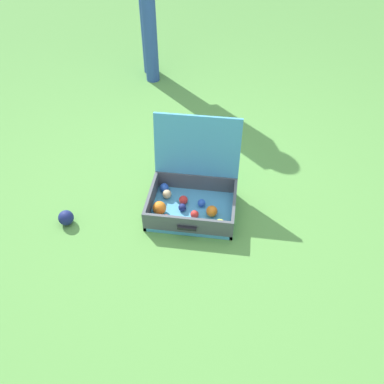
# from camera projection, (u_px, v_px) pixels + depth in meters

# --- Properties ---
(ground_plane) EXTENTS (16.00, 16.00, 0.00)m
(ground_plane) POSITION_uv_depth(u_px,v_px,m) (185.00, 207.00, 2.51)
(ground_plane) COLOR #569342
(open_suitcase) EXTENTS (0.52, 0.48, 0.53)m
(open_suitcase) POSITION_uv_depth(u_px,v_px,m) (192.00, 192.00, 2.45)
(open_suitcase) COLOR #4799C6
(open_suitcase) RESTS_ON ground
(stray_ball_on_grass) EXTENTS (0.09, 0.09, 0.09)m
(stray_ball_on_grass) POSITION_uv_depth(u_px,v_px,m) (66.00, 218.00, 2.38)
(stray_ball_on_grass) COLOR navy
(stray_ball_on_grass) RESTS_ON ground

